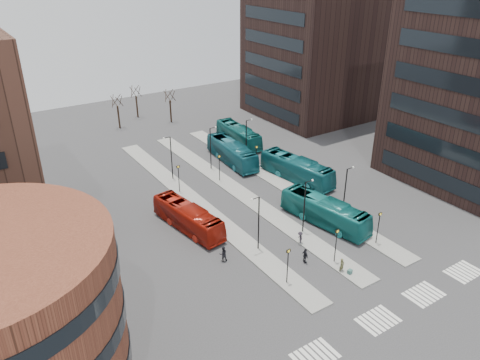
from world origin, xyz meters
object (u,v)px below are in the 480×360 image
teal_bus_c (297,169)px  teal_bus_d (238,135)px  traveller (342,266)px  commuter_b (305,256)px  suitcase (350,272)px  teal_bus_b (232,152)px  teal_bus_a (325,212)px  commuter_a (223,254)px  commuter_c (300,238)px  red_bus (188,217)px

teal_bus_c → teal_bus_d: (0.80, 15.52, -0.09)m
traveller → commuter_b: size_ratio=0.97×
suitcase → teal_bus_b: teal_bus_b is taller
teal_bus_a → commuter_a: (-13.31, 0.16, -0.73)m
commuter_a → commuter_c: 8.55m
commuter_a → teal_bus_b: bearing=-107.7°
red_bus → teal_bus_c: teal_bus_c is taller
teal_bus_d → commuter_b: teal_bus_d is taller
teal_bus_a → teal_bus_b: bearing=78.8°
teal_bus_d → suitcase: bearing=-102.3°
teal_bus_b → commuter_b: 25.91m
teal_bus_b → commuter_c: 22.73m
teal_bus_d → traveller: bearing=-103.2°
suitcase → teal_bus_c: 21.04m
suitcase → commuter_c: (-0.57, 6.69, 0.46)m
red_bus → commuter_b: 13.76m
commuter_a → traveller: bearing=154.1°
commuter_b → teal_bus_b: bearing=-11.5°
teal_bus_b → traveller: bearing=-96.6°
teal_bus_a → teal_bus_d: (5.46, 26.06, -0.04)m
suitcase → teal_bus_a: (4.39, 8.40, 1.28)m
teal_bus_a → teal_bus_c: bearing=56.5°
teal_bus_b → commuter_a: (-13.86, -20.17, -0.76)m
teal_bus_b → commuter_a: size_ratio=6.91×
red_bus → teal_bus_b: teal_bus_b is taller
teal_bus_a → commuter_c: 5.31m
teal_bus_a → commuter_b: teal_bus_a is taller
teal_bus_c → commuter_b: size_ratio=7.22×
teal_bus_b → traveller: size_ratio=7.36×
teal_bus_c → suitcase: bearing=-123.5°
teal_bus_a → teal_bus_d: bearing=68.5°
commuter_c → teal_bus_d: bearing=-175.6°
suitcase → red_bus: red_bus is taller
teal_bus_b → teal_bus_c: bearing=-63.0°
teal_bus_b → teal_bus_d: bearing=53.7°
commuter_b → teal_bus_c: bearing=-32.2°
red_bus → commuter_a: size_ratio=6.34×
teal_bus_a → commuter_c: bearing=-170.6°
teal_bus_a → commuter_b: bearing=-155.4°
suitcase → commuter_b: 4.52m
red_bus → commuter_b: red_bus is taller
red_bus → traveller: size_ratio=6.74×
red_bus → commuter_a: bearing=-98.0°
suitcase → commuter_a: (-8.92, 8.56, 0.55)m
red_bus → teal_bus_a: teal_bus_a is taller
suitcase → commuter_a: commuter_a is taller
teal_bus_d → commuter_c: (-10.42, -27.78, -0.78)m
teal_bus_b → commuter_c: size_ratio=7.81×
red_bus → teal_bus_a: (13.37, -7.47, 0.10)m
teal_bus_d → commuter_c: teal_bus_d is taller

